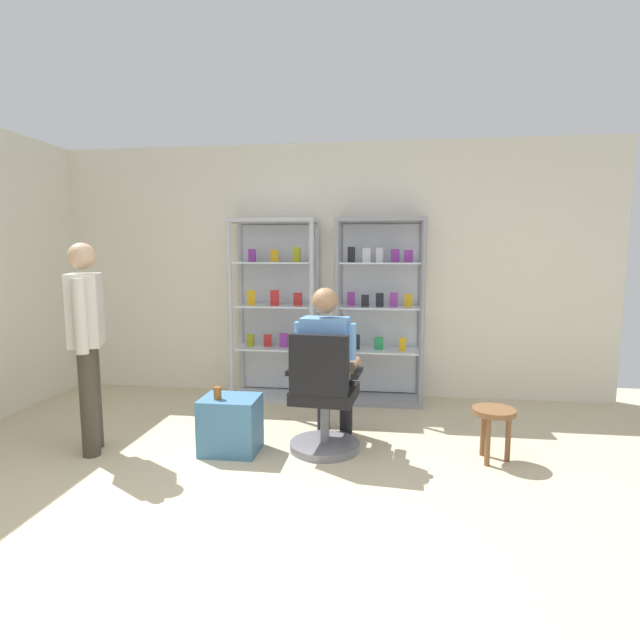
% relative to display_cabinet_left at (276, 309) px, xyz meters
% --- Properties ---
extents(ground_plane, '(7.20, 7.20, 0.00)m').
position_rel_display_cabinet_left_xyz_m(ground_plane, '(0.55, -2.76, -0.96)').
color(ground_plane, '#C6B793').
extents(back_wall, '(6.00, 0.10, 2.70)m').
position_rel_display_cabinet_left_xyz_m(back_wall, '(0.55, 0.24, 0.39)').
color(back_wall, silver).
rests_on(back_wall, ground).
extents(display_cabinet_left, '(0.90, 0.45, 1.90)m').
position_rel_display_cabinet_left_xyz_m(display_cabinet_left, '(0.00, 0.00, 0.00)').
color(display_cabinet_left, '#B7B7BC').
rests_on(display_cabinet_left, ground).
extents(display_cabinet_right, '(0.90, 0.45, 1.90)m').
position_rel_display_cabinet_left_xyz_m(display_cabinet_right, '(1.10, -0.00, 0.01)').
color(display_cabinet_right, gray).
rests_on(display_cabinet_right, ground).
extents(office_chair, '(0.59, 0.56, 0.96)m').
position_rel_display_cabinet_left_xyz_m(office_chair, '(0.70, -1.49, -0.57)').
color(office_chair, slate).
rests_on(office_chair, ground).
extents(seated_shopkeeper, '(0.51, 0.59, 1.29)m').
position_rel_display_cabinet_left_xyz_m(seated_shopkeeper, '(0.72, -1.33, -0.25)').
color(seated_shopkeeper, black).
rests_on(seated_shopkeeper, ground).
extents(storage_crate, '(0.44, 0.37, 0.44)m').
position_rel_display_cabinet_left_xyz_m(storage_crate, '(-0.02, -1.57, -0.74)').
color(storage_crate, teal).
rests_on(storage_crate, ground).
extents(tea_glass, '(0.06, 0.06, 0.10)m').
position_rel_display_cabinet_left_xyz_m(tea_glass, '(-0.10, -1.64, -0.47)').
color(tea_glass, brown).
rests_on(tea_glass, storage_crate).
extents(standing_customer, '(0.35, 0.49, 1.63)m').
position_rel_display_cabinet_left_xyz_m(standing_customer, '(-1.10, -1.72, -0.03)').
color(standing_customer, '#3F382D').
rests_on(standing_customer, ground).
extents(wooden_stool, '(0.32, 0.32, 0.40)m').
position_rel_display_cabinet_left_xyz_m(wooden_stool, '(1.98, -1.48, -0.64)').
color(wooden_stool, brown).
rests_on(wooden_stool, ground).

